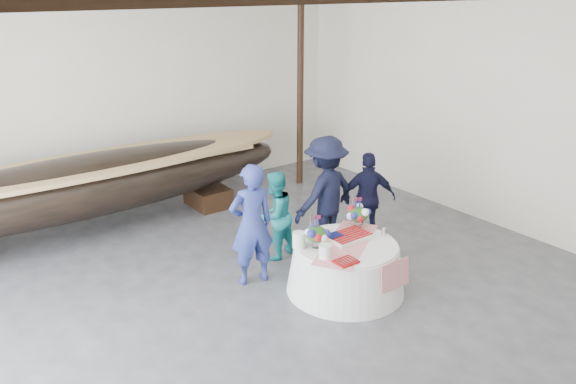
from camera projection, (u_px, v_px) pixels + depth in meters
floor at (310, 337)px, 7.12m from camera, size 10.00×12.00×0.01m
wall_back at (118, 91)px, 10.85m from camera, size 10.00×0.02×4.50m
wall_right at (552, 112)px, 9.12m from camera, size 0.02×12.00×4.50m
pavilion_structure at (270, 3)px, 6.33m from camera, size 9.80×11.76×4.50m
longboat_display at (88, 185)px, 9.72m from camera, size 7.76×1.55×1.45m
banquet_table at (346, 267)px, 8.10m from camera, size 1.71×1.71×0.74m
tabletop_items at (337, 230)px, 8.05m from camera, size 1.63×1.31×0.40m
guest_woman_blue at (252, 225)px, 8.14m from camera, size 0.74×0.55×1.85m
guest_woman_teal at (275, 215)px, 8.97m from camera, size 0.82×0.70×1.46m
guest_man_left at (325, 194)px, 9.20m from camera, size 1.32×0.85×1.94m
guest_man_right at (368, 198)px, 9.48m from camera, size 1.00×0.83×1.60m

